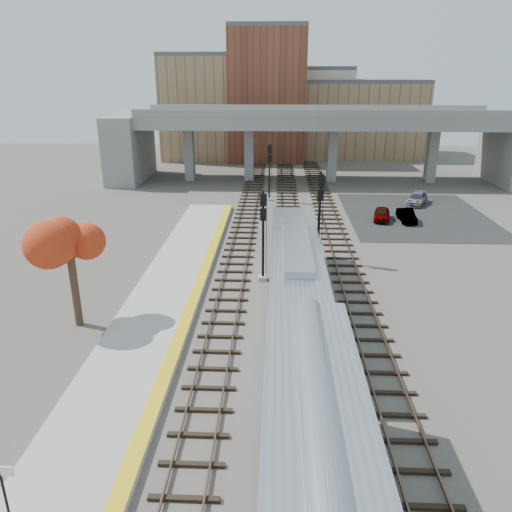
% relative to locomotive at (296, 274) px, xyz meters
% --- Properties ---
extents(ground, '(160.00, 160.00, 0.00)m').
position_rel_locomotive_xyz_m(ground, '(-1.00, -6.03, -2.28)').
color(ground, '#47423D').
rests_on(ground, ground).
extents(platform, '(4.50, 60.00, 0.35)m').
position_rel_locomotive_xyz_m(platform, '(-8.25, -6.03, -2.10)').
color(platform, '#9E9E99').
rests_on(platform, ground).
extents(yellow_strip, '(0.70, 60.00, 0.01)m').
position_rel_locomotive_xyz_m(yellow_strip, '(-6.35, -6.03, -1.92)').
color(yellow_strip, yellow).
rests_on(yellow_strip, platform).
extents(tracks, '(10.70, 95.00, 0.25)m').
position_rel_locomotive_xyz_m(tracks, '(-0.07, 6.47, -2.20)').
color(tracks, black).
rests_on(tracks, ground).
extents(overpass, '(54.00, 12.00, 9.50)m').
position_rel_locomotive_xyz_m(overpass, '(3.92, 38.97, 3.53)').
color(overpass, slate).
rests_on(overpass, ground).
extents(buildings_far, '(43.00, 21.00, 20.60)m').
position_rel_locomotive_xyz_m(buildings_far, '(0.26, 60.54, 5.60)').
color(buildings_far, '#967657').
rests_on(buildings_far, ground).
extents(parking_lot, '(14.00, 18.00, 0.04)m').
position_rel_locomotive_xyz_m(parking_lot, '(13.00, 21.97, -2.26)').
color(parking_lot, black).
rests_on(parking_lot, ground).
extents(locomotive, '(3.02, 19.05, 4.10)m').
position_rel_locomotive_xyz_m(locomotive, '(0.00, 0.00, 0.00)').
color(locomotive, '#A8AAB2').
rests_on(locomotive, ground).
extents(signal_mast_near, '(0.60, 0.64, 6.37)m').
position_rel_locomotive_xyz_m(signal_mast_near, '(-2.10, 4.36, 0.75)').
color(signal_mast_near, '#9E9E99').
rests_on(signal_mast_near, ground).
extents(signal_mast_mid, '(0.60, 0.64, 6.90)m').
position_rel_locomotive_xyz_m(signal_mast_mid, '(2.00, 8.44, 1.12)').
color(signal_mast_mid, '#9E9E99').
rests_on(signal_mast_mid, ground).
extents(signal_mast_far, '(0.60, 0.64, 6.32)m').
position_rel_locomotive_xyz_m(signal_mast_far, '(-2.10, 27.48, 0.71)').
color(signal_mast_far, '#9E9E99').
rests_on(signal_mast_far, ground).
extents(station_sign, '(0.90, 0.09, 2.27)m').
position_rel_locomotive_xyz_m(station_sign, '(-9.41, -16.36, -0.30)').
color(station_sign, black).
rests_on(station_sign, platform).
extents(tree, '(3.60, 3.60, 7.17)m').
position_rel_locomotive_xyz_m(tree, '(-12.49, -2.62, 3.04)').
color(tree, '#382619').
rests_on(tree, ground).
extents(car_a, '(2.23, 3.90, 1.25)m').
position_rel_locomotive_xyz_m(car_a, '(9.10, 19.87, -1.61)').
color(car_a, '#99999E').
rests_on(car_a, parking_lot).
extents(car_b, '(1.32, 3.64, 1.19)m').
position_rel_locomotive_xyz_m(car_b, '(11.41, 19.48, -1.64)').
color(car_b, '#99999E').
rests_on(car_b, parking_lot).
extents(car_c, '(3.49, 4.63, 1.25)m').
position_rel_locomotive_xyz_m(car_c, '(14.15, 26.35, -1.61)').
color(car_c, '#99999E').
rests_on(car_c, parking_lot).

